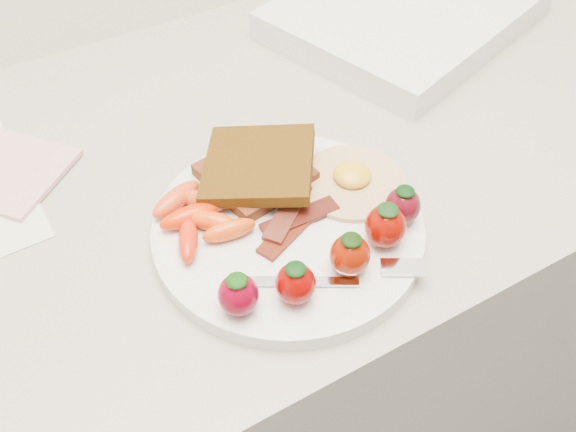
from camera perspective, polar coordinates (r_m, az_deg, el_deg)
counter at (r=1.09m, az=-3.45°, el=-12.36°), size 2.00×0.60×0.90m
plate at (r=0.64m, az=0.00°, el=-1.15°), size 0.27×0.27×0.02m
toast_lower at (r=0.67m, az=-2.94°, el=3.81°), size 0.11×0.11×0.01m
toast_upper at (r=0.66m, az=-2.64°, el=4.59°), size 0.15×0.15×0.03m
fried_egg at (r=0.67m, az=5.71°, el=3.20°), size 0.14×0.14×0.02m
bacon_strips at (r=0.63m, az=0.41°, el=-0.36°), size 0.10×0.08×0.01m
baby_carrots at (r=0.63m, az=-8.06°, el=-0.08°), size 0.09×0.11×0.02m
strawberries at (r=0.58m, az=4.58°, el=-3.06°), size 0.22×0.06×0.05m
fork at (r=0.59m, az=5.47°, el=-5.23°), size 0.16×0.08×0.00m
appliance at (r=0.96m, az=10.32°, el=17.33°), size 0.41×0.37×0.04m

